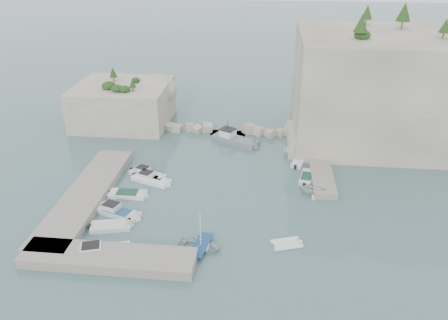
# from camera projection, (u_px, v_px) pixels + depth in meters

# --- Properties ---
(ground) EXTENTS (400.00, 400.00, 0.00)m
(ground) POSITION_uv_depth(u_px,v_px,m) (219.00, 203.00, 55.19)
(ground) COLOR #4A6D6F
(ground) RESTS_ON ground
(cliff_east) EXTENTS (26.00, 22.00, 17.00)m
(cliff_east) POSITION_uv_depth(u_px,v_px,m) (378.00, 88.00, 69.55)
(cliff_east) COLOR beige
(cliff_east) RESTS_ON ground
(cliff_terrace) EXTENTS (8.00, 10.00, 2.50)m
(cliff_terrace) POSITION_uv_depth(u_px,v_px,m) (313.00, 140.00, 69.35)
(cliff_terrace) COLOR beige
(cliff_terrace) RESTS_ON ground
(outcrop_west) EXTENTS (16.00, 14.00, 7.00)m
(outcrop_west) POSITION_uv_depth(u_px,v_px,m) (123.00, 104.00, 77.59)
(outcrop_west) COLOR beige
(outcrop_west) RESTS_ON ground
(quay_west) EXTENTS (5.00, 24.00, 1.10)m
(quay_west) POSITION_uv_depth(u_px,v_px,m) (86.00, 196.00, 55.63)
(quay_west) COLOR #9E9689
(quay_west) RESTS_ON ground
(quay_south) EXTENTS (18.00, 4.00, 1.10)m
(quay_south) POSITION_uv_depth(u_px,v_px,m) (109.00, 258.00, 44.80)
(quay_south) COLOR #9E9689
(quay_south) RESTS_ON ground
(ledge_east) EXTENTS (3.00, 16.00, 0.80)m
(ledge_east) POSITION_uv_depth(u_px,v_px,m) (320.00, 168.00, 62.61)
(ledge_east) COLOR #9E9689
(ledge_east) RESTS_ON ground
(breakwater) EXTENTS (28.00, 3.00, 1.40)m
(breakwater) POSITION_uv_depth(u_px,v_px,m) (228.00, 129.00, 74.44)
(breakwater) COLOR beige
(breakwater) RESTS_ON ground
(motorboat_a) EXTENTS (6.16, 3.87, 1.40)m
(motorboat_a) POSITION_uv_depth(u_px,v_px,m) (148.00, 176.00, 61.22)
(motorboat_a) COLOR silver
(motorboat_a) RESTS_ON ground
(motorboat_b) EXTENTS (6.38, 4.00, 1.40)m
(motorboat_b) POSITION_uv_depth(u_px,v_px,m) (151.00, 182.00, 59.90)
(motorboat_b) COLOR white
(motorboat_b) RESTS_ON ground
(motorboat_c) EXTENTS (5.35, 1.97, 0.70)m
(motorboat_c) POSITION_uv_depth(u_px,v_px,m) (128.00, 196.00, 56.60)
(motorboat_c) COLOR white
(motorboat_c) RESTS_ON ground
(motorboat_d) EXTENTS (6.83, 3.97, 1.40)m
(motorboat_d) POSITION_uv_depth(u_px,v_px,m) (118.00, 214.00, 52.84)
(motorboat_d) COLOR silver
(motorboat_d) RESTS_ON ground
(motorboat_e) EXTENTS (5.33, 3.11, 0.70)m
(motorboat_e) POSITION_uv_depth(u_px,v_px,m) (111.00, 228.00, 50.35)
(motorboat_e) COLOR silver
(motorboat_e) RESTS_ON ground
(motorboat_f) EXTENTS (6.97, 3.90, 1.40)m
(motorboat_f) POSITION_uv_depth(u_px,v_px,m) (101.00, 254.00, 46.26)
(motorboat_f) COLOR white
(motorboat_f) RESTS_ON ground
(rowboat) EXTENTS (5.20, 4.12, 0.97)m
(rowboat) POSITION_uv_depth(u_px,v_px,m) (201.00, 248.00, 47.05)
(rowboat) COLOR silver
(rowboat) RESTS_ON ground
(inflatable_dinghy) EXTENTS (3.91, 2.75, 0.44)m
(inflatable_dinghy) POSITION_uv_depth(u_px,v_px,m) (286.00, 245.00, 47.57)
(inflatable_dinghy) COLOR white
(inflatable_dinghy) RESTS_ON ground
(tender_east_a) EXTENTS (3.89, 3.43, 1.92)m
(tender_east_a) POSITION_uv_depth(u_px,v_px,m) (312.00, 194.00, 57.12)
(tender_east_a) COLOR silver
(tender_east_a) RESTS_ON ground
(tender_east_b) EXTENTS (2.53, 4.94, 0.70)m
(tender_east_b) POSITION_uv_depth(u_px,v_px,m) (306.00, 180.00, 60.42)
(tender_east_b) COLOR silver
(tender_east_b) RESTS_ON ground
(tender_east_c) EXTENTS (2.80, 4.94, 0.70)m
(tender_east_c) POSITION_uv_depth(u_px,v_px,m) (299.00, 163.00, 64.98)
(tender_east_c) COLOR silver
(tender_east_c) RESTS_ON ground
(tender_east_d) EXTENTS (4.32, 2.83, 1.56)m
(tender_east_d) POSITION_uv_depth(u_px,v_px,m) (296.00, 156.00, 66.81)
(tender_east_d) COLOR white
(tender_east_d) RESTS_ON ground
(work_boat) EXTENTS (8.68, 6.29, 2.20)m
(work_boat) POSITION_uv_depth(u_px,v_px,m) (235.00, 143.00, 71.26)
(work_boat) COLOR slate
(work_boat) RESTS_ON ground
(rowboat_mast) EXTENTS (0.10, 0.10, 4.20)m
(rowboat_mast) POSITION_uv_depth(u_px,v_px,m) (200.00, 229.00, 45.88)
(rowboat_mast) COLOR white
(rowboat_mast) RESTS_ON rowboat
(vegetation) EXTENTS (53.48, 13.88, 13.40)m
(vegetation) POSITION_uv_depth(u_px,v_px,m) (352.00, 25.00, 66.98)
(vegetation) COLOR #1E4219
(vegetation) RESTS_ON ground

